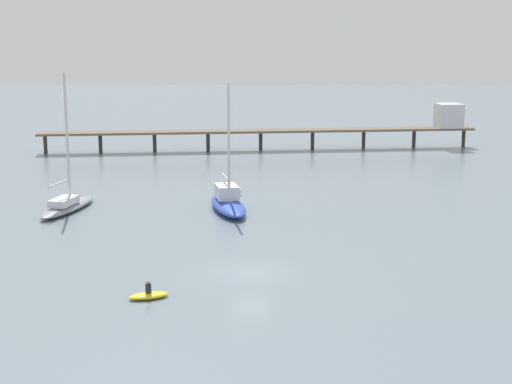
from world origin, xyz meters
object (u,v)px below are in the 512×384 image
at_px(mooring_buoy_inner, 238,191).
at_px(pier, 333,126).
at_px(sailboat_gray, 67,204).
at_px(dinghy_yellow, 149,295).
at_px(sailboat_blue, 228,201).

bearing_deg(mooring_buoy_inner, pier, 69.51).
distance_m(pier, sailboat_gray, 47.43).
bearing_deg(dinghy_yellow, sailboat_blue, 81.68).
relative_size(sailboat_gray, mooring_buoy_inner, 17.16).
bearing_deg(sailboat_gray, sailboat_blue, 1.98).
height_order(sailboat_blue, dinghy_yellow, sailboat_blue).
bearing_deg(sailboat_blue, mooring_buoy_inner, 85.06).
bearing_deg(sailboat_gray, pier, 55.61).
xyz_separation_m(pier, dinghy_yellow, (-15.92, -62.38, -3.02)).
relative_size(sailboat_blue, sailboat_gray, 0.93).
bearing_deg(sailboat_blue, dinghy_yellow, -98.32).
height_order(sailboat_blue, sailboat_gray, sailboat_gray).
bearing_deg(sailboat_gray, mooring_buoy_inner, 26.38).
bearing_deg(sailboat_blue, pier, 72.13).
height_order(pier, sailboat_blue, sailboat_blue).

